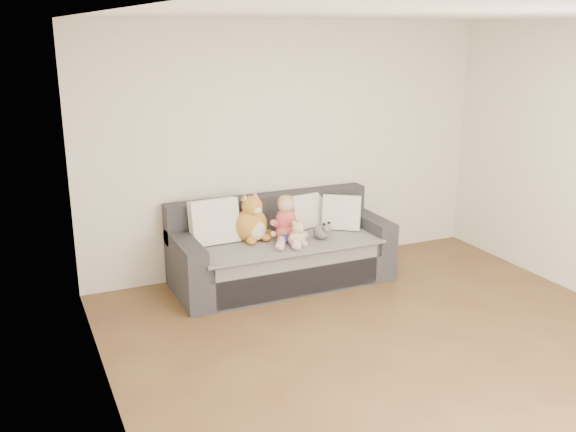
# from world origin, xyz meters

# --- Properties ---
(room_shell) EXTENTS (5.00, 5.00, 5.00)m
(room_shell) POSITION_xyz_m (0.00, 0.42, 1.30)
(room_shell) COLOR brown
(room_shell) RESTS_ON ground
(sofa) EXTENTS (2.20, 0.94, 0.85)m
(sofa) POSITION_xyz_m (-0.30, 2.06, 0.31)
(sofa) COLOR #2E2D33
(sofa) RESTS_ON ground
(cushion_left) EXTENTS (0.49, 0.23, 0.46)m
(cushion_left) POSITION_xyz_m (-0.96, 2.17, 0.69)
(cushion_left) COLOR white
(cushion_left) RESTS_ON sofa
(cushion_right_back) EXTENTS (0.43, 0.26, 0.38)m
(cushion_right_back) POSITION_xyz_m (0.09, 2.27, 0.65)
(cushion_right_back) COLOR white
(cushion_right_back) RESTS_ON sofa
(cushion_right_front) EXTENTS (0.43, 0.37, 0.37)m
(cushion_right_front) POSITION_xyz_m (0.40, 2.06, 0.65)
(cushion_right_front) COLOR white
(cushion_right_front) RESTS_ON sofa
(toddler) EXTENTS (0.33, 0.48, 0.47)m
(toddler) POSITION_xyz_m (-0.30, 1.93, 0.67)
(toddler) COLOR #C84649
(toddler) RESTS_ON sofa
(plush_cat) EXTENTS (0.41, 0.39, 0.51)m
(plush_cat) POSITION_xyz_m (-0.59, 2.10, 0.66)
(plush_cat) COLOR #B87728
(plush_cat) RESTS_ON sofa
(teddy_bear) EXTENTS (0.21, 0.17, 0.27)m
(teddy_bear) POSITION_xyz_m (-0.26, 1.74, 0.58)
(teddy_bear) COLOR beige
(teddy_bear) RESTS_ON sofa
(plush_cow) EXTENTS (0.16, 0.24, 0.19)m
(plush_cow) POSITION_xyz_m (0.06, 1.84, 0.55)
(plush_cow) COLOR white
(plush_cow) RESTS_ON sofa
(sippy_cup) EXTENTS (0.11, 0.09, 0.13)m
(sippy_cup) POSITION_xyz_m (-0.33, 1.89, 0.54)
(sippy_cup) COLOR #543DA8
(sippy_cup) RESTS_ON sofa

